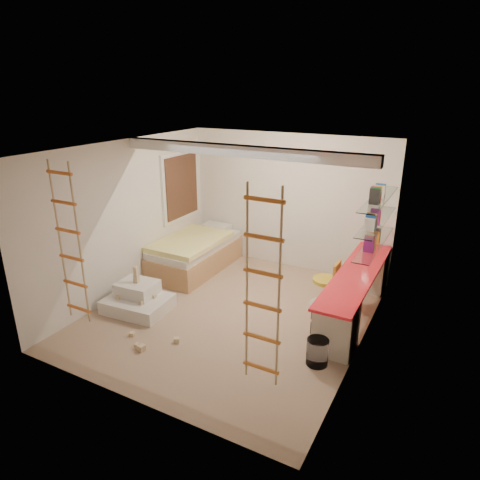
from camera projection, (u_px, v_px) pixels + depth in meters
The scene contains 15 objects.
floor at pixel (231, 314), 6.78m from camera, with size 4.50×4.50×0.00m, color #9A7F63.
ceiling_beam at pixel (240, 151), 6.16m from camera, with size 4.00×0.18×0.16m, color white.
window_frame at pixel (180, 186), 8.36m from camera, with size 0.06×1.15×1.35m, color white.
window_blind at pixel (182, 186), 8.34m from camera, with size 0.02×1.00×1.20m, color #4C2D1E.
rope_ladder_left at pixel (70, 245), 5.41m from camera, with size 0.41×0.04×2.13m, color #D36424, non-canonical shape.
rope_ladder_right at pixel (263, 290), 4.21m from camera, with size 0.41×0.04×2.13m, color orange, non-canonical shape.
waste_bin at pixel (317, 352), 5.50m from camera, with size 0.29×0.29×0.36m, color white.
desk at pixel (355, 292), 6.59m from camera, with size 0.56×2.80×0.75m.
shelves at pixel (377, 221), 6.37m from camera, with size 0.25×1.80×0.71m.
bed at pixel (196, 253), 8.33m from camera, with size 1.02×2.00×0.69m.
task_lamp at pixel (371, 229), 7.15m from camera, with size 0.14×0.36×0.57m.
swivel_chair at pixel (326, 290), 6.90m from camera, with size 0.48×0.48×0.80m.
play_platform at pixel (138, 299), 6.86m from camera, with size 1.04×0.84×0.44m.
toy_blocks at pixel (141, 309), 6.39m from camera, with size 1.40×1.04×0.71m.
books at pixel (378, 214), 6.33m from camera, with size 0.14×0.58×0.92m.
Camera 1 is at (2.94, -5.19, 3.42)m, focal length 32.00 mm.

